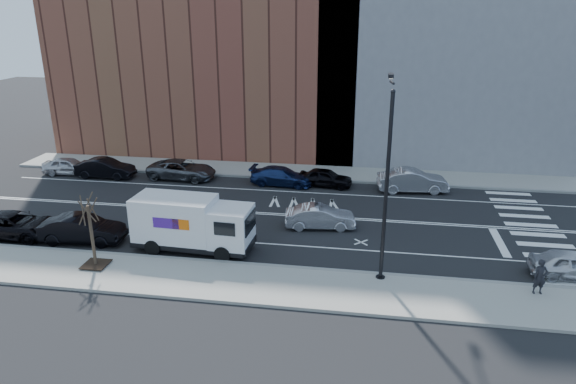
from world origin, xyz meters
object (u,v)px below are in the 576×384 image
(far_parked_b, at_px, (105,168))
(pedestrian, at_px, (540,277))
(fedex_van, at_px, (192,223))
(far_parked_a, at_px, (69,166))
(near_parked_front, at_px, (573,265))
(driving_sedan, at_px, (320,217))

(far_parked_b, height_order, pedestrian, pedestrian)
(fedex_van, bearing_deg, far_parked_a, 144.04)
(fedex_van, bearing_deg, near_parked_front, 2.75)
(fedex_van, xyz_separation_m, pedestrian, (16.87, -2.15, -0.56))
(far_parked_a, relative_size, pedestrian, 2.38)
(far_parked_b, bearing_deg, pedestrian, -115.26)
(far_parked_b, bearing_deg, far_parked_a, 85.03)
(far_parked_a, bearing_deg, near_parked_front, -113.04)
(far_parked_a, bearing_deg, driving_sedan, -113.69)
(near_parked_front, bearing_deg, fedex_van, 90.30)
(fedex_van, relative_size, near_parked_front, 1.64)
(fedex_van, xyz_separation_m, driving_sedan, (6.44, 3.98, -0.86))
(near_parked_front, xyz_separation_m, pedestrian, (-2.13, -2.06, 0.30))
(far_parked_a, relative_size, driving_sedan, 0.96)
(driving_sedan, height_order, near_parked_front, driving_sedan)
(fedex_van, xyz_separation_m, far_parked_b, (-10.70, 10.96, -0.80))
(far_parked_b, bearing_deg, fedex_van, -135.52)
(far_parked_a, distance_m, far_parked_b, 3.21)
(far_parked_b, relative_size, driving_sedan, 1.08)
(pedestrian, bearing_deg, fedex_van, 165.18)
(far_parked_a, relative_size, far_parked_b, 0.89)
(fedex_van, bearing_deg, far_parked_b, 137.33)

